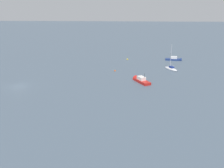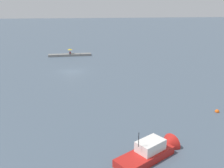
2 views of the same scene
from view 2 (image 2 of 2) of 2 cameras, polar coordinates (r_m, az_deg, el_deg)
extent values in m
plane|color=#475666|center=(47.19, -8.96, 2.81)|extent=(500.00, 500.00, 0.00)
cube|color=slate|center=(63.02, -5.95, 6.70)|extent=(2.51, 1.83, 0.50)
cube|color=slate|center=(62.87, -8.32, 6.58)|extent=(2.51, 1.83, 0.50)
cube|color=slate|center=(62.82, -10.71, 6.46)|extent=(2.51, 1.83, 0.50)
cube|color=slate|center=(62.87, -13.08, 6.33)|extent=(2.51, 1.83, 0.50)
cube|color=#1E2333|center=(62.35, -9.49, 6.76)|extent=(0.42, 0.47, 0.16)
cube|color=maroon|center=(62.59, -9.47, 6.96)|extent=(0.43, 0.28, 0.52)
sphere|color=tan|center=(62.53, -9.49, 7.29)|extent=(0.22, 0.22, 0.22)
cylinder|color=black|center=(62.67, -9.49, 7.22)|extent=(0.02, 0.02, 1.05)
cone|color=gold|center=(62.58, -9.51, 7.75)|extent=(1.26, 1.26, 0.22)
sphere|color=black|center=(62.56, -9.52, 7.88)|extent=(0.05, 0.05, 0.05)
cube|color=red|center=(20.43, 7.43, -16.21)|extent=(5.27, 4.05, 0.83)
cone|color=red|center=(22.09, 11.98, -13.72)|extent=(2.39, 2.39, 1.76)
cube|color=silver|center=(20.38, 8.70, -13.61)|extent=(2.60, 2.29, 0.83)
cube|color=#283847|center=(20.76, 9.84, -12.92)|extent=(0.73, 1.20, 0.58)
cylinder|color=black|center=(19.01, 6.06, -12.42)|extent=(0.05, 0.05, 1.17)
sphere|color=#EA5914|center=(30.97, 22.70, -5.76)|extent=(0.49, 0.49, 0.49)
camera|label=1|loc=(56.57, -82.28, 9.80)|focal=39.04mm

